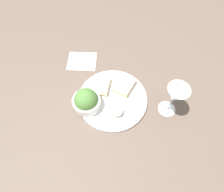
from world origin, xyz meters
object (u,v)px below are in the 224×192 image
Objects in this scene: salad_bowl at (86,101)px; sauce_ramekin at (116,112)px; cheese_toast_far at (102,86)px; napkin at (82,61)px; wine_glass at (174,96)px; cheese_toast_near at (124,85)px.

sauce_ramekin is at bearing 73.55° from salad_bowl.
cheese_toast_far is 0.20m from napkin.
salad_bowl is 0.13m from sauce_ramekin.
salad_bowl is 0.70× the size of wine_glass.
cheese_toast_near is at bearing 163.81° from sauce_ramekin.
salad_bowl reaches higher than cheese_toast_far.
wine_glass is 0.49m from napkin.
sauce_ramekin reaches higher than napkin.
salad_bowl is 0.35m from wine_glass.
salad_bowl reaches higher than sauce_ramekin.
wine_glass is at bearing 70.34° from cheese_toast_far.
wine_glass reaches higher than cheese_toast_near.
cheese_toast_far is at bearing -153.74° from sauce_ramekin.
cheese_toast_near is at bearing 120.13° from salad_bowl.
cheese_toast_near is 0.27m from napkin.
salad_bowl is at bearing -91.63° from wine_glass.
wine_glass is 1.13× the size of napkin.
wine_glass is at bearing 55.98° from napkin.
wine_glass is at bearing 60.20° from cheese_toast_near.
cheese_toast_near is 0.10m from cheese_toast_far.
sauce_ramekin reaches higher than cheese_toast_near.
napkin is at bearing -169.21° from salad_bowl.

